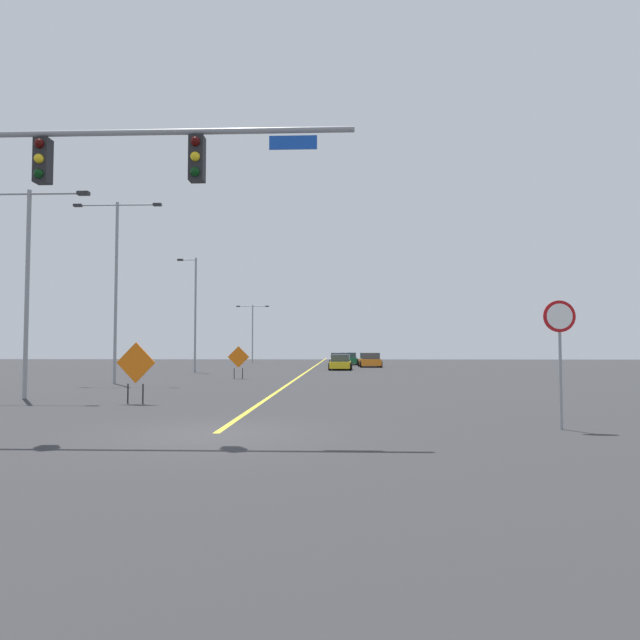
# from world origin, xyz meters

# --- Properties ---
(ground) EXTENTS (160.73, 160.73, 0.00)m
(ground) POSITION_xyz_m (0.00, 0.00, 0.00)
(ground) COLOR #2D2D30
(road_centre_stripe) EXTENTS (0.16, 89.30, 0.01)m
(road_centre_stripe) POSITION_xyz_m (0.00, 44.65, 0.00)
(road_centre_stripe) COLOR yellow
(road_centre_stripe) RESTS_ON ground
(traffic_signal_assembly) EXTENTS (10.98, 0.44, 7.30)m
(traffic_signal_assembly) POSITION_xyz_m (-4.22, -0.01, 5.50)
(traffic_signal_assembly) COLOR gray
(traffic_signal_assembly) RESTS_ON ground
(stop_sign) EXTENTS (0.76, 0.07, 3.06)m
(stop_sign) POSITION_xyz_m (8.02, 0.96, 2.14)
(stop_sign) COLOR gray
(stop_sign) RESTS_ON ground
(street_lamp_far_right) EXTENTS (4.14, 0.24, 7.31)m
(street_lamp_far_right) POSITION_xyz_m (-8.51, 58.96, 4.43)
(street_lamp_far_right) COLOR gray
(street_lamp_far_right) RESTS_ON ground
(street_lamp_far_left) EXTENTS (4.64, 0.24, 7.96)m
(street_lamp_far_left) POSITION_xyz_m (-9.11, 8.27, 4.81)
(street_lamp_far_left) COLOR gray
(street_lamp_far_left) RESTS_ON ground
(street_lamp_near_right) EXTENTS (1.54, 0.24, 8.96)m
(street_lamp_near_right) POSITION_xyz_m (-8.72, 31.22, 4.87)
(street_lamp_near_right) COLOR gray
(street_lamp_near_right) RESTS_ON ground
(street_lamp_mid_left) EXTENTS (4.81, 0.24, 9.79)m
(street_lamp_mid_left) POSITION_xyz_m (-9.31, 17.25, 5.78)
(street_lamp_mid_left) COLOR gray
(street_lamp_mid_left) RESTS_ON ground
(construction_sign_median_near) EXTENTS (1.40, 0.18, 2.11)m
(construction_sign_median_near) POSITION_xyz_m (-4.26, 6.59, 1.33)
(construction_sign_median_near) COLOR orange
(construction_sign_median_near) RESTS_ON ground
(construction_sign_right_lane) EXTENTS (1.34, 0.08, 2.02)m
(construction_sign_right_lane) POSITION_xyz_m (-3.59, 22.38, 1.26)
(construction_sign_right_lane) COLOR orange
(construction_sign_right_lane) RESTS_ON ground
(car_green_distant) EXTENTS (2.27, 4.30, 1.37)m
(car_green_distant) POSITION_xyz_m (3.55, 51.31, 0.63)
(car_green_distant) COLOR #196B38
(car_green_distant) RESTS_ON ground
(car_orange_approaching) EXTENTS (2.29, 4.36, 1.41)m
(car_orange_approaching) POSITION_xyz_m (5.58, 44.06, 0.67)
(car_orange_approaching) COLOR orange
(car_orange_approaching) RESTS_ON ground
(car_silver_far) EXTENTS (2.18, 3.85, 1.38)m
(car_silver_far) POSITION_xyz_m (2.52, 46.98, 0.65)
(car_silver_far) COLOR #B7BABF
(car_silver_far) RESTS_ON ground
(car_yellow_mid) EXTENTS (2.08, 4.55, 1.32)m
(car_yellow_mid) POSITION_xyz_m (2.70, 36.87, 0.63)
(car_yellow_mid) COLOR gold
(car_yellow_mid) RESTS_ON ground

